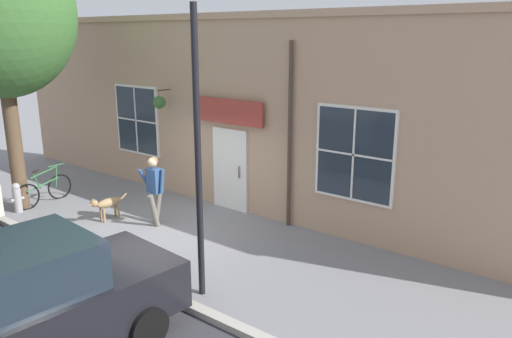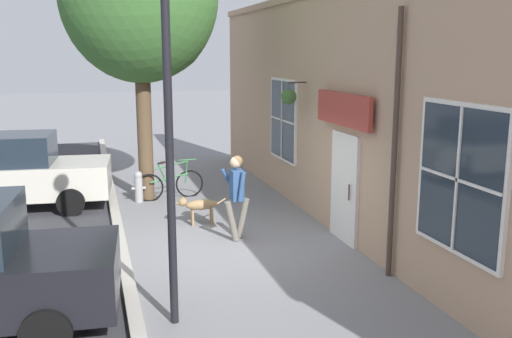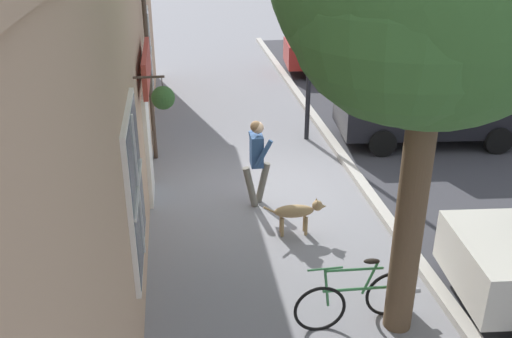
{
  "view_description": "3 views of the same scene",
  "coord_description": "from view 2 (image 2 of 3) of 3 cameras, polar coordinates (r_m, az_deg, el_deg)",
  "views": [
    {
      "loc": [
        7.08,
        8.28,
        4.37
      ],
      "look_at": [
        -1.34,
        1.68,
        1.48
      ],
      "focal_mm": 35.0,
      "sensor_mm": 36.0,
      "label": 1
    },
    {
      "loc": [
        2.44,
        9.87,
        3.58
      ],
      "look_at": [
        -0.37,
        0.3,
        1.54
      ],
      "focal_mm": 40.0,
      "sensor_mm": 36.0,
      "label": 2
    },
    {
      "loc": [
        -1.6,
        -9.88,
        5.1
      ],
      "look_at": [
        -0.44,
        -1.93,
        1.42
      ],
      "focal_mm": 40.0,
      "sensor_mm": 36.0,
      "label": 3
    }
  ],
  "objects": [
    {
      "name": "street_lamp",
      "position": [
        7.23,
        -8.89,
        9.68
      ],
      "size": [
        0.32,
        0.32,
        5.19
      ],
      "color": "black",
      "rests_on": "ground_plane"
    },
    {
      "name": "ground_plane",
      "position": [
        10.77,
        -2.37,
        -7.85
      ],
      "size": [
        90.0,
        90.0,
        0.0
      ],
      "primitive_type": "plane",
      "color": "gray"
    },
    {
      "name": "leaning_bicycle",
      "position": [
        14.32,
        -8.62,
        -1.48
      ],
      "size": [
        1.73,
        0.23,
        1.0
      ],
      "color": "black",
      "rests_on": "ground_plane"
    },
    {
      "name": "street_tree_by_curb",
      "position": [
        14.15,
        -11.18,
        15.96
      ],
      "size": [
        3.69,
        3.32,
        6.92
      ],
      "color": "brown",
      "rests_on": "ground_plane"
    },
    {
      "name": "pedestrian_walking",
      "position": [
        10.95,
        -1.95,
        -2.1
      ],
      "size": [
        0.55,
        0.55,
        1.67
      ],
      "color": "#6B665B",
      "rests_on": "ground_plane"
    },
    {
      "name": "storefront_facade",
      "position": [
        11.02,
        9.47,
        5.51
      ],
      "size": [
        0.95,
        18.0,
        4.89
      ],
      "color": "tan",
      "rests_on": "ground_plane"
    },
    {
      "name": "parked_car_nearest_curb",
      "position": [
        14.32,
        -23.32,
        -0.26
      ],
      "size": [
        4.44,
        2.22,
        1.75
      ],
      "color": "beige",
      "rests_on": "ground_plane"
    },
    {
      "name": "dog_on_leash",
      "position": [
        12.08,
        -5.73,
        -3.63
      ],
      "size": [
        1.09,
        0.27,
        0.64
      ],
      "color": "#997A51",
      "rests_on": "ground_plane"
    },
    {
      "name": "fire_hydrant",
      "position": [
        14.15,
        -11.66,
        -1.68
      ],
      "size": [
        0.34,
        0.2,
        0.77
      ],
      "color": "#99999E",
      "rests_on": "ground_plane"
    }
  ]
}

